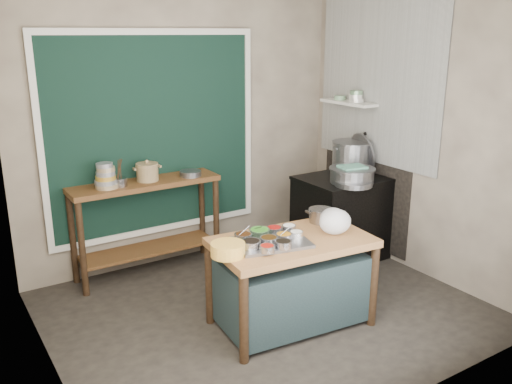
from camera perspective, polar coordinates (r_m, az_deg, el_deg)
floor at (r=4.84m, az=1.00°, el=-12.39°), size 3.50×3.00×0.02m
back_wall at (r=5.63m, az=-7.54°, el=6.89°), size 3.50×0.02×2.80m
left_wall at (r=3.69m, az=-22.30°, el=0.69°), size 0.02×3.00×2.80m
right_wall at (r=5.49m, az=16.63°, el=6.10°), size 0.02×3.00×2.80m
curtain_panel at (r=5.47m, az=-10.67°, el=5.92°), size 2.10×0.02×1.90m
curtain_frame at (r=5.46m, az=-10.63°, el=5.91°), size 2.22×0.03×2.02m
tile_panel at (r=5.79m, az=12.68°, el=11.39°), size 0.02×1.70×1.70m
soot_patch at (r=6.07m, az=11.37°, el=0.61°), size 0.01×1.30×1.30m
wall_shelf at (r=5.96m, az=9.74°, el=9.26°), size 0.22×0.70×0.03m
prep_table at (r=4.47m, az=3.73°, el=-9.44°), size 1.31×0.84×0.75m
back_counter at (r=5.45m, az=-11.36°, el=-3.69°), size 1.45×0.40×0.95m
stove_block at (r=5.82m, az=9.12°, el=-2.78°), size 0.90×0.68×0.85m
stove_top at (r=5.69m, az=9.32°, el=1.40°), size 0.92×0.69×0.03m
condiment_tray at (r=4.21m, az=1.63°, el=-5.32°), size 0.64×0.51×0.03m
condiment_bowls at (r=4.19m, az=1.29°, el=-4.82°), size 0.58×0.43×0.06m
yellow_basin at (r=3.98m, az=-2.98°, el=-6.06°), size 0.34×0.34×0.10m
saucepan at (r=4.70m, az=6.84°, el=-2.45°), size 0.27×0.27×0.12m
plastic_bag_a at (r=4.43m, az=8.33°, el=-3.11°), size 0.27×0.23×0.20m
plastic_bag_b at (r=4.58m, az=8.06°, el=-2.70°), size 0.26×0.24×0.17m
bowl_stack at (r=5.14m, az=-15.53°, el=1.54°), size 0.21×0.21×0.24m
utensil_cup at (r=5.18m, az=-14.10°, el=1.03°), size 0.16×0.16×0.08m
ceramic_crock at (r=5.30m, az=-11.36°, el=1.98°), size 0.24×0.24×0.15m
wide_bowl at (r=5.42m, az=-6.91°, el=1.95°), size 0.26×0.26×0.05m
stock_pot at (r=5.83m, az=10.02°, el=3.61°), size 0.47×0.47×0.34m
pot_lid at (r=5.88m, az=11.15°, el=4.08°), size 0.19×0.45×0.43m
steamer at (r=5.48m, az=10.07°, el=1.76°), size 0.58×0.58×0.15m
green_cloth at (r=5.46m, az=10.12°, el=2.62°), size 0.28×0.24×0.02m
shallow_pan at (r=5.38m, az=10.23°, el=0.91°), size 0.40×0.40×0.05m
shelf_bowl_stack at (r=5.87m, az=10.48°, el=9.83°), size 0.15×0.15×0.12m
shelf_bowl_green at (r=6.06m, az=8.83°, el=9.78°), size 0.14×0.14×0.04m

